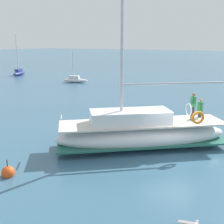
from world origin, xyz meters
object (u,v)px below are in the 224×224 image
(moored_sloop_near, at_px, (75,80))
(mooring_buoy, at_px, (8,172))
(main_sailboat, at_px, (141,132))
(moored_sloop_far, at_px, (19,72))

(moored_sloop_near, bearing_deg, mooring_buoy, -146.38)
(moored_sloop_near, distance_m, mooring_buoy, 29.88)
(main_sailboat, bearing_deg, mooring_buoy, 151.19)
(moored_sloop_near, relative_size, mooring_buoy, 5.07)
(moored_sloop_far, relative_size, mooring_buoy, 8.05)
(moored_sloop_far, bearing_deg, main_sailboat, -120.84)
(main_sailboat, height_order, mooring_buoy, main_sailboat)
(main_sailboat, bearing_deg, moored_sloop_far, 59.16)
(main_sailboat, height_order, moored_sloop_far, main_sailboat)
(main_sailboat, relative_size, moored_sloop_far, 1.76)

